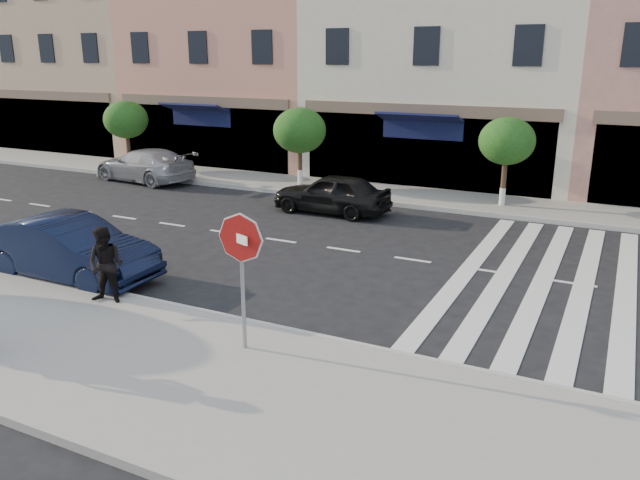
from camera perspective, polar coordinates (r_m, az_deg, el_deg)
The scene contains 14 objects.
ground at distance 13.97m, azimuth -4.64°, elevation -5.32°, with size 120.00×120.00×0.00m, color black.
sidewalk_near at distance 11.20m, azimuth -14.72°, elevation -11.25°, with size 60.00×4.50×0.15m, color gray.
sidewalk_far at distance 23.64m, azimuth 9.18°, elevation 3.87°, with size 60.00×3.00×0.15m, color gray.
building_west_far at distance 40.18m, azimuth -20.19°, elevation 16.79°, with size 12.00×9.00×12.00m, color tan.
building_west_mid at distance 33.26m, azimuth -6.28°, elevation 19.62°, with size 10.00×9.00×14.00m, color tan.
building_centre at distance 28.99m, azimuth 12.45°, elevation 16.83°, with size 11.00×9.00×11.00m, color beige.
street_tree_wa at distance 30.28m, azimuth -17.32°, elevation 10.44°, with size 2.00×2.00×3.05m.
street_tree_wb at distance 24.99m, azimuth -1.87°, elevation 9.95°, with size 2.10×2.10×3.06m.
street_tree_c at distance 22.37m, azimuth 16.72°, elevation 8.61°, with size 1.90×1.90×3.04m.
stop_sign at distance 10.76m, azimuth -7.24°, elevation -1.04°, with size 0.83×0.35×2.50m.
walker at distance 13.80m, azimuth -18.98°, elevation -2.19°, with size 0.80×0.62×1.64m, color black.
car_near_mid at distance 16.06m, azimuth -21.93°, elevation -0.74°, with size 1.58×4.54×1.50m, color black.
car_far_left at distance 27.62m, azimuth -15.76°, elevation 6.61°, with size 1.96×4.81×1.40m, color #949398.
car_far_mid at distance 21.17m, azimuth 1.09°, elevation 4.28°, with size 1.61×4.00×1.36m, color black.
Camera 1 is at (6.75, -11.07, 5.21)m, focal length 35.00 mm.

